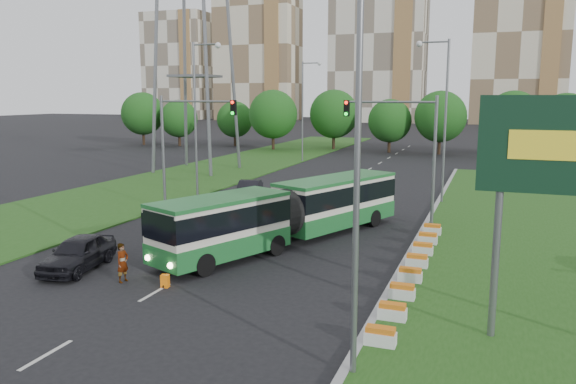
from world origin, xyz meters
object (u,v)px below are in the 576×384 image
at_px(car_left_far, 249,190).
at_px(pedestrian, 123,263).
at_px(car_left_near, 78,253).
at_px(traffic_mast_left, 183,134).
at_px(traffic_mast_median, 408,139).
at_px(shopping_trolley, 165,281).
at_px(articulated_bus, 285,212).

bearing_deg(car_left_far, pedestrian, -95.88).
bearing_deg(car_left_far, car_left_near, -104.66).
relative_size(car_left_far, pedestrian, 2.62).
bearing_deg(traffic_mast_left, traffic_mast_median, 3.77).
height_order(traffic_mast_left, shopping_trolley, traffic_mast_left).
height_order(articulated_bus, pedestrian, articulated_bus).
bearing_deg(car_left_far, traffic_mast_median, -33.37).
relative_size(car_left_near, shopping_trolley, 8.42).
height_order(articulated_bus, shopping_trolley, articulated_bus).
height_order(articulated_bus, car_left_near, articulated_bus).
bearing_deg(shopping_trolley, car_left_near, 161.63).
height_order(car_left_near, shopping_trolley, car_left_near).
xyz_separation_m(traffic_mast_left, car_left_near, (2.30, -13.54, -4.56)).
distance_m(car_left_near, car_left_far, 18.97).
distance_m(traffic_mast_median, pedestrian, 18.73).
distance_m(traffic_mast_left, pedestrian, 15.91).
height_order(pedestrian, shopping_trolley, pedestrian).
bearing_deg(traffic_mast_median, car_left_near, -131.47).
relative_size(traffic_mast_median, car_left_far, 1.77).
relative_size(articulated_bus, car_left_near, 3.64).
bearing_deg(pedestrian, traffic_mast_left, 28.11).
height_order(traffic_mast_median, traffic_mast_left, same).
xyz_separation_m(traffic_mast_median, traffic_mast_left, (-15.16, -1.00, 0.00)).
xyz_separation_m(traffic_mast_left, articulated_bus, (9.57, -5.54, -3.65)).
relative_size(traffic_mast_left, shopping_trolley, 14.54).
height_order(traffic_mast_left, articulated_bus, traffic_mast_left).
bearing_deg(shopping_trolley, traffic_mast_left, 107.42).
xyz_separation_m(traffic_mast_left, pedestrian, (5.34, -14.30, -4.49)).
bearing_deg(pedestrian, articulated_bus, -18.11).
bearing_deg(articulated_bus, shopping_trolley, -80.73).
relative_size(traffic_mast_left, articulated_bus, 0.48).
bearing_deg(traffic_mast_left, shopping_trolley, -62.53).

